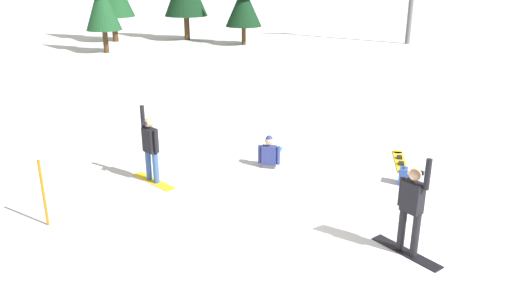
{
  "coord_description": "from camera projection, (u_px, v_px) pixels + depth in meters",
  "views": [
    {
      "loc": [
        -2.0,
        -8.47,
        5.41
      ],
      "look_at": [
        0.61,
        3.52,
        1.0
      ],
      "focal_mm": 35.16,
      "sensor_mm": 36.0,
      "label": 1
    }
  ],
  "objects": [
    {
      "name": "snowboarder_foreground",
      "position": [
        411.0,
        208.0,
        9.62
      ],
      "size": [
        0.89,
        1.51,
        2.09
      ],
      "color": "black",
      "rests_on": "ground_plane"
    },
    {
      "name": "snowboarder_background",
      "position": [
        270.0,
        154.0,
        14.25
      ],
      "size": [
        1.08,
        1.75,
        0.94
      ],
      "color": "#4C4C51",
      "rests_on": "ground_plane"
    },
    {
      "name": "loose_snowboard_far_spare",
      "position": [
        400.0,
        161.0,
        14.52
      ],
      "size": [
        0.97,
        1.89,
        0.09
      ],
      "color": "yellow",
      "rests_on": "ground_plane"
    },
    {
      "name": "trail_marker_pole",
      "position": [
        43.0,
        193.0,
        10.77
      ],
      "size": [
        0.06,
        0.06,
        1.54
      ],
      "primitive_type": "cylinder",
      "color": "orange",
      "rests_on": "ground_plane"
    },
    {
      "name": "ground_plane",
      "position": [
        264.0,
        251.0,
        10.02
      ],
      "size": [
        800.0,
        800.0,
        0.0
      ],
      "primitive_type": "plane",
      "color": "silver"
    },
    {
      "name": "backpack_blue",
      "position": [
        403.0,
        176.0,
        13.02
      ],
      "size": [
        0.37,
        0.38,
        0.47
      ],
      "color": "#2D4C9E",
      "rests_on": "ground_plane"
    },
    {
      "name": "snowboarder_midground",
      "position": [
        151.0,
        148.0,
        12.9
      ],
      "size": [
        1.1,
        1.44,
        2.03
      ],
      "color": "yellow",
      "rests_on": "ground_plane"
    }
  ]
}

